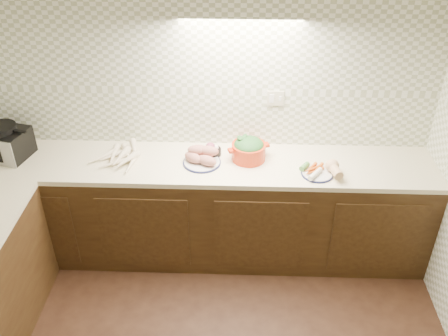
{
  "coord_description": "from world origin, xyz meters",
  "views": [
    {
      "loc": [
        0.28,
        -1.73,
        3.01
      ],
      "look_at": [
        0.17,
        1.25,
        1.02
      ],
      "focal_mm": 40.0,
      "sensor_mm": 36.0,
      "label": 1
    }
  ],
  "objects_px": {
    "parsnip_pile": "(118,160)",
    "sweet_potato_plate": "(202,157)",
    "onion_bowl": "(212,150)",
    "toaster_oven": "(3,142)",
    "veg_plate": "(323,169)",
    "dutch_oven": "(249,149)"
  },
  "relations": [
    {
      "from": "parsnip_pile",
      "to": "sweet_potato_plate",
      "type": "relative_size",
      "value": 1.51
    },
    {
      "from": "dutch_oven",
      "to": "parsnip_pile",
      "type": "bearing_deg",
      "value": 166.0
    },
    {
      "from": "parsnip_pile",
      "to": "onion_bowl",
      "type": "height_order",
      "value": "onion_bowl"
    },
    {
      "from": "onion_bowl",
      "to": "sweet_potato_plate",
      "type": "bearing_deg",
      "value": -120.2
    },
    {
      "from": "sweet_potato_plate",
      "to": "onion_bowl",
      "type": "bearing_deg",
      "value": 59.8
    },
    {
      "from": "toaster_oven",
      "to": "sweet_potato_plate",
      "type": "relative_size",
      "value": 1.43
    },
    {
      "from": "parsnip_pile",
      "to": "sweet_potato_plate",
      "type": "xyz_separation_m",
      "value": [
        0.64,
        0.04,
        0.02
      ]
    },
    {
      "from": "sweet_potato_plate",
      "to": "veg_plate",
      "type": "relative_size",
      "value": 0.99
    },
    {
      "from": "veg_plate",
      "to": "dutch_oven",
      "type": "bearing_deg",
      "value": 161.86
    },
    {
      "from": "sweet_potato_plate",
      "to": "veg_plate",
      "type": "bearing_deg",
      "value": -7.32
    },
    {
      "from": "toaster_oven",
      "to": "onion_bowl",
      "type": "bearing_deg",
      "value": 16.68
    },
    {
      "from": "onion_bowl",
      "to": "dutch_oven",
      "type": "relative_size",
      "value": 0.42
    },
    {
      "from": "parsnip_pile",
      "to": "dutch_oven",
      "type": "bearing_deg",
      "value": 5.97
    },
    {
      "from": "parsnip_pile",
      "to": "onion_bowl",
      "type": "bearing_deg",
      "value": 12.59
    },
    {
      "from": "toaster_oven",
      "to": "dutch_oven",
      "type": "xyz_separation_m",
      "value": [
        1.91,
        0.02,
        -0.03
      ]
    },
    {
      "from": "toaster_oven",
      "to": "veg_plate",
      "type": "distance_m",
      "value": 2.48
    },
    {
      "from": "parsnip_pile",
      "to": "veg_plate",
      "type": "relative_size",
      "value": 1.49
    },
    {
      "from": "toaster_oven",
      "to": "parsnip_pile",
      "type": "height_order",
      "value": "toaster_oven"
    },
    {
      "from": "toaster_oven",
      "to": "sweet_potato_plate",
      "type": "height_order",
      "value": "toaster_oven"
    },
    {
      "from": "parsnip_pile",
      "to": "dutch_oven",
      "type": "height_order",
      "value": "dutch_oven"
    },
    {
      "from": "onion_bowl",
      "to": "veg_plate",
      "type": "relative_size",
      "value": 0.46
    },
    {
      "from": "sweet_potato_plate",
      "to": "onion_bowl",
      "type": "height_order",
      "value": "sweet_potato_plate"
    }
  ]
}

